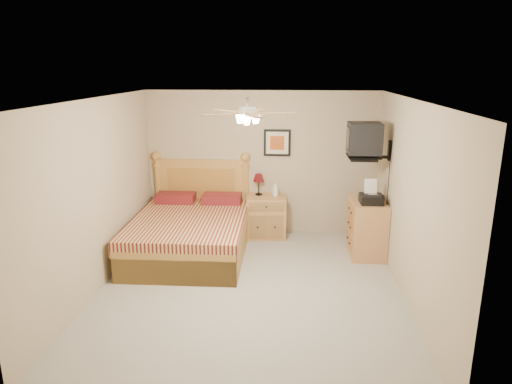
# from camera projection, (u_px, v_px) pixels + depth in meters

# --- Properties ---
(floor) EXTENTS (4.50, 4.50, 0.00)m
(floor) POSITION_uv_depth(u_px,v_px,m) (250.00, 289.00, 6.12)
(floor) COLOR gray
(floor) RESTS_ON ground
(ceiling) EXTENTS (4.00, 4.50, 0.04)m
(ceiling) POSITION_uv_depth(u_px,v_px,m) (249.00, 99.00, 5.46)
(ceiling) COLOR white
(ceiling) RESTS_ON ground
(wall_back) EXTENTS (4.00, 0.04, 2.50)m
(wall_back) POSITION_uv_depth(u_px,v_px,m) (262.00, 163.00, 7.95)
(wall_back) COLOR tan
(wall_back) RESTS_ON ground
(wall_front) EXTENTS (4.00, 0.04, 2.50)m
(wall_front) POSITION_uv_depth(u_px,v_px,m) (223.00, 279.00, 3.63)
(wall_front) COLOR tan
(wall_front) RESTS_ON ground
(wall_left) EXTENTS (0.04, 4.50, 2.50)m
(wall_left) POSITION_uv_depth(u_px,v_px,m) (97.00, 196.00, 5.94)
(wall_left) COLOR tan
(wall_left) RESTS_ON ground
(wall_right) EXTENTS (0.04, 4.50, 2.50)m
(wall_right) POSITION_uv_depth(u_px,v_px,m) (410.00, 203.00, 5.63)
(wall_right) COLOR tan
(wall_right) RESTS_ON ground
(bed) EXTENTS (1.74, 2.27, 1.45)m
(bed) POSITION_uv_depth(u_px,v_px,m) (189.00, 210.00, 7.09)
(bed) COLOR #C08C3E
(bed) RESTS_ON ground
(nightstand) EXTENTS (0.71, 0.55, 0.73)m
(nightstand) POSITION_uv_depth(u_px,v_px,m) (266.00, 216.00, 7.94)
(nightstand) COLOR #BD753A
(nightstand) RESTS_ON ground
(table_lamp) EXTENTS (0.23, 0.23, 0.38)m
(table_lamp) POSITION_uv_depth(u_px,v_px,m) (259.00, 184.00, 7.88)
(table_lamp) COLOR #5A0F14
(table_lamp) RESTS_ON nightstand
(lotion_bottle) EXTENTS (0.12, 0.12, 0.27)m
(lotion_bottle) POSITION_uv_depth(u_px,v_px,m) (276.00, 189.00, 7.79)
(lotion_bottle) COLOR silver
(lotion_bottle) RESTS_ON nightstand
(framed_picture) EXTENTS (0.46, 0.04, 0.46)m
(framed_picture) POSITION_uv_depth(u_px,v_px,m) (277.00, 143.00, 7.81)
(framed_picture) COLOR black
(framed_picture) RESTS_ON wall_back
(dresser) EXTENTS (0.52, 0.75, 0.88)m
(dresser) POSITION_uv_depth(u_px,v_px,m) (367.00, 228.00, 7.13)
(dresser) COLOR #AE7D4A
(dresser) RESTS_ON ground
(fax_machine) EXTENTS (0.35, 0.37, 0.36)m
(fax_machine) POSITION_uv_depth(u_px,v_px,m) (372.00, 192.00, 6.85)
(fax_machine) COLOR black
(fax_machine) RESTS_ON dresser
(magazine_lower) EXTENTS (0.21, 0.28, 0.03)m
(magazine_lower) POSITION_uv_depth(u_px,v_px,m) (366.00, 196.00, 7.26)
(magazine_lower) COLOR beige
(magazine_lower) RESTS_ON dresser
(magazine_upper) EXTENTS (0.29, 0.33, 0.02)m
(magazine_upper) POSITION_uv_depth(u_px,v_px,m) (368.00, 194.00, 7.24)
(magazine_upper) COLOR gray
(magazine_upper) RESTS_ON magazine_lower
(wall_tv) EXTENTS (0.56, 0.46, 0.58)m
(wall_tv) POSITION_uv_depth(u_px,v_px,m) (374.00, 141.00, 6.79)
(wall_tv) COLOR black
(wall_tv) RESTS_ON wall_right
(ceiling_fan) EXTENTS (1.14, 1.14, 0.28)m
(ceiling_fan) POSITION_uv_depth(u_px,v_px,m) (247.00, 113.00, 5.30)
(ceiling_fan) COLOR white
(ceiling_fan) RESTS_ON ceiling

